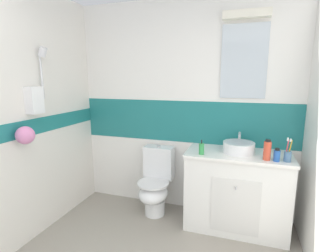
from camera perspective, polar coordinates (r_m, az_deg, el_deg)
wall_back_tiled at (r=2.95m, az=4.07°, el=4.22°), size 3.20×0.20×2.50m
wall_left_shower_alcove at (r=2.61m, az=-33.99°, el=1.24°), size 0.28×3.48×2.50m
vanity_cabinet at (r=2.81m, az=15.68°, el=-14.32°), size 1.06×0.53×0.85m
sink_basin at (r=2.64m, az=16.22°, el=-4.74°), size 0.32×0.37×0.19m
toilet at (r=3.00m, az=-2.90°, el=-13.29°), size 0.37×0.50×0.81m
toothbrush_cup at (r=2.53m, az=26.23°, el=-6.22°), size 0.07×0.07×0.23m
soap_dispenser at (r=2.51m, az=7.85°, el=-5.30°), size 0.05×0.05×0.16m
lotion_bottle_short at (r=2.50m, az=24.12°, el=-6.27°), size 0.06×0.06×0.13m
mouthwash_bottle at (r=2.49m, az=22.22°, el=-5.28°), size 0.07×0.07×0.20m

